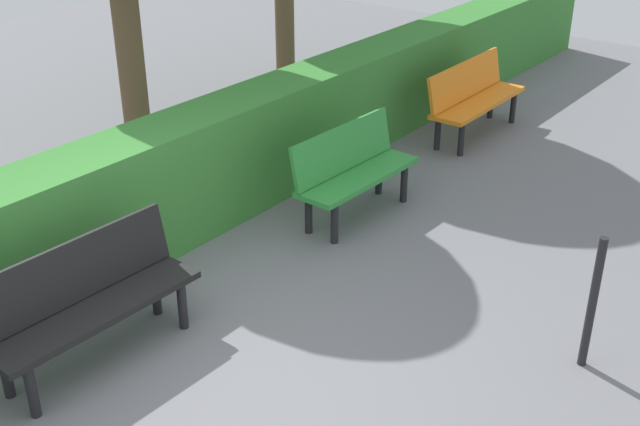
{
  "coord_description": "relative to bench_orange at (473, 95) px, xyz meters",
  "views": [
    {
      "loc": [
        2.87,
        3.08,
        3.43
      ],
      "look_at": [
        -1.63,
        -0.4,
        0.55
      ],
      "focal_mm": 44.45,
      "sensor_mm": 36.0,
      "label": 1
    }
  ],
  "objects": [
    {
      "name": "railing_post_mid",
      "position": [
        3.49,
        2.73,
        0.02
      ],
      "size": [
        0.06,
        0.06,
        1.0
      ],
      "primitive_type": "cylinder",
      "color": "black",
      "rests_on": "ground_plane"
    },
    {
      "name": "bench_orange",
      "position": [
        0.0,
        0.0,
        0.0
      ],
      "size": [
        1.63,
        0.47,
        0.86
      ],
      "rotation": [
        0.0,
        0.0,
        0.01
      ],
      "color": "orange",
      "rests_on": "ground_plane"
    },
    {
      "name": "ground_plane",
      "position": [
        5.25,
        0.93,
        -0.48
      ],
      "size": [
        20.97,
        20.97,
        0.0
      ],
      "primitive_type": "plane",
      "color": "slate"
    },
    {
      "name": "hedge_row",
      "position": [
        4.03,
        -0.89,
        0.05
      ],
      "size": [
        16.97,
        0.62,
        1.07
      ],
      "primitive_type": "cube",
      "color": "#387F33",
      "rests_on": "ground_plane"
    },
    {
      "name": "bench_black",
      "position": [
        5.5,
        -0.03,
        -0.0
      ],
      "size": [
        1.57,
        0.5,
        0.86
      ],
      "rotation": [
        0.0,
        0.0,
        -0.03
      ],
      "color": "black",
      "rests_on": "ground_plane"
    },
    {
      "name": "bench_green",
      "position": [
        2.59,
        0.11,
        -0.01
      ],
      "size": [
        1.41,
        0.5,
        0.86
      ],
      "rotation": [
        0.0,
        0.0,
        -0.03
      ],
      "color": "#2D8C38",
      "rests_on": "ground_plane"
    }
  ]
}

